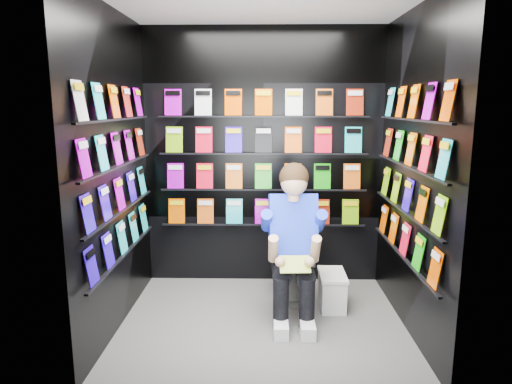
{
  "coord_description": "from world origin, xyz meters",
  "views": [
    {
      "loc": [
        0.02,
        -3.63,
        1.83
      ],
      "look_at": [
        -0.06,
        0.15,
        1.11
      ],
      "focal_mm": 32.0,
      "sensor_mm": 36.0,
      "label": 1
    }
  ],
  "objects": [
    {
      "name": "wall_back",
      "position": [
        0.0,
        1.0,
        1.3
      ],
      "size": [
        2.4,
        0.04,
        2.6
      ],
      "primitive_type": "cube",
      "color": "black",
      "rests_on": "floor"
    },
    {
      "name": "comics_right",
      "position": [
        1.17,
        0.0,
        1.31
      ],
      "size": [
        0.06,
        1.7,
        1.37
      ],
      "primitive_type": null,
      "color": "#F45300",
      "rests_on": "wall_right"
    },
    {
      "name": "wall_left",
      "position": [
        -1.2,
        0.0,
        1.3
      ],
      "size": [
        0.04,
        2.0,
        2.6
      ],
      "primitive_type": "cube",
      "color": "black",
      "rests_on": "floor"
    },
    {
      "name": "wall_right",
      "position": [
        1.2,
        0.0,
        1.3
      ],
      "size": [
        0.04,
        2.0,
        2.6
      ],
      "primitive_type": "cube",
      "color": "black",
      "rests_on": "floor"
    },
    {
      "name": "reader",
      "position": [
        0.26,
        0.2,
        0.8
      ],
      "size": [
        0.6,
        0.84,
        1.5
      ],
      "primitive_type": null,
      "rotation": [
        0.0,
        0.0,
        0.06
      ],
      "color": "#112AD2",
      "rests_on": "toilet"
    },
    {
      "name": "toilet",
      "position": [
        0.26,
        0.58,
        0.37
      ],
      "size": [
        0.46,
        0.77,
        0.73
      ],
      "primitive_type": "imported",
      "rotation": [
        0.0,
        0.0,
        3.2
      ],
      "color": "white",
      "rests_on": "floor"
    },
    {
      "name": "floor",
      "position": [
        0.0,
        0.0,
        0.0
      ],
      "size": [
        2.4,
        2.4,
        0.0
      ],
      "primitive_type": "plane",
      "color": "#60605D",
      "rests_on": "ground"
    },
    {
      "name": "comics_back",
      "position": [
        0.0,
        0.97,
        1.31
      ],
      "size": [
        2.1,
        0.06,
        1.37
      ],
      "primitive_type": null,
      "color": "#F45300",
      "rests_on": "wall_back"
    },
    {
      "name": "ceiling",
      "position": [
        0.0,
        0.0,
        2.6
      ],
      "size": [
        2.4,
        2.4,
        0.0
      ],
      "primitive_type": "plane",
      "color": "white",
      "rests_on": "floor"
    },
    {
      "name": "held_comic",
      "position": [
        0.26,
        -0.15,
        0.58
      ],
      "size": [
        0.25,
        0.16,
        0.1
      ],
      "primitive_type": "cube",
      "rotation": [
        -0.96,
        0.0,
        0.06
      ],
      "color": "green",
      "rests_on": "reader"
    },
    {
      "name": "wall_front",
      "position": [
        0.0,
        -1.0,
        1.3
      ],
      "size": [
        2.4,
        0.04,
        2.6
      ],
      "primitive_type": "cube",
      "color": "black",
      "rests_on": "floor"
    },
    {
      "name": "longbox",
      "position": [
        0.64,
        0.33,
        0.15
      ],
      "size": [
        0.22,
        0.4,
        0.3
      ],
      "primitive_type": "cube",
      "rotation": [
        0.0,
        0.0,
        -0.01
      ],
      "color": "white",
      "rests_on": "floor"
    },
    {
      "name": "longbox_lid",
      "position": [
        0.64,
        0.33,
        0.31
      ],
      "size": [
        0.24,
        0.42,
        0.03
      ],
      "primitive_type": "cube",
      "rotation": [
        0.0,
        0.0,
        -0.01
      ],
      "color": "white",
      "rests_on": "longbox"
    },
    {
      "name": "comics_left",
      "position": [
        -1.17,
        0.0,
        1.31
      ],
      "size": [
        0.06,
        1.7,
        1.37
      ],
      "primitive_type": null,
      "color": "#F45300",
      "rests_on": "wall_left"
    }
  ]
}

